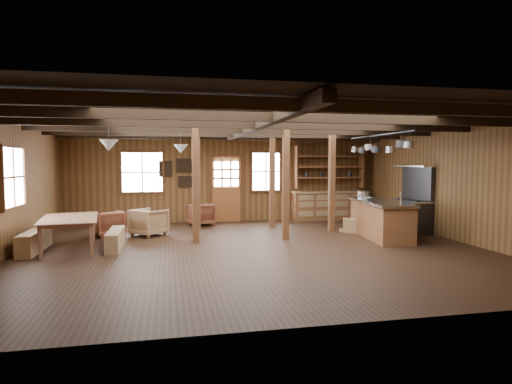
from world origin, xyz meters
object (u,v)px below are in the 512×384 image
(armchair_b, at_px, (201,214))
(armchair_c, at_px, (149,222))
(armchair_a, at_px, (108,223))
(dining_table, at_px, (72,234))
(commercial_range, at_px, (408,210))
(kitchen_island, at_px, (380,219))

(armchair_b, xyz_separation_m, armchair_c, (-1.46, -1.56, 0.02))
(armchair_a, bearing_deg, dining_table, 47.18)
(dining_table, xyz_separation_m, armchair_a, (0.53, 1.72, -0.03))
(dining_table, bearing_deg, armchair_a, -24.93)
(dining_table, bearing_deg, commercial_range, -92.49)
(dining_table, distance_m, armchair_b, 4.33)
(dining_table, relative_size, armchair_b, 2.76)
(commercial_range, xyz_separation_m, armchair_a, (-8.02, 0.92, -0.28))
(kitchen_island, bearing_deg, armchair_b, 151.71)
(dining_table, height_order, armchair_a, dining_table)
(armchair_b, distance_m, armchair_c, 2.13)
(armchair_b, relative_size, armchair_c, 0.95)
(commercial_range, xyz_separation_m, dining_table, (-8.55, -0.80, -0.25))
(dining_table, bearing_deg, armchair_c, -53.34)
(commercial_range, distance_m, dining_table, 8.59)
(kitchen_island, distance_m, armchair_a, 7.00)
(kitchen_island, relative_size, armchair_c, 3.34)
(commercial_range, bearing_deg, dining_table, -174.62)
(armchair_b, bearing_deg, commercial_range, 142.63)
(commercial_range, relative_size, armchair_a, 2.56)
(armchair_a, xyz_separation_m, armchair_c, (1.04, -0.18, 0.03))
(armchair_a, bearing_deg, kitchen_island, 140.53)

